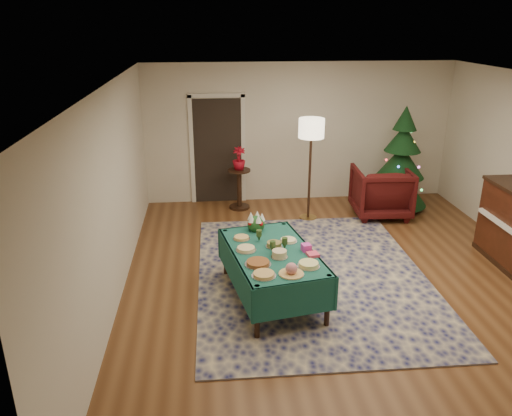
{
  "coord_description": "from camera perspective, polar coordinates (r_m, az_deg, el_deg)",
  "views": [
    {
      "loc": [
        -1.8,
        -6.01,
        3.43
      ],
      "look_at": [
        -1.13,
        0.71,
        0.87
      ],
      "focal_mm": 35.0,
      "sensor_mm": 36.0,
      "label": 1
    }
  ],
  "objects": [
    {
      "name": "goblet_1",
      "position": [
        6.35,
        3.3,
        -4.04
      ],
      "size": [
        0.07,
        0.07,
        0.16
      ],
      "color": "#2D471E",
      "rests_on": "buffet_table"
    },
    {
      "name": "platter_4",
      "position": [
        6.15,
        2.69,
        -5.29
      ],
      "size": [
        0.21,
        0.21,
        0.09
      ],
      "color": "silver",
      "rests_on": "buffet_table"
    },
    {
      "name": "centerpiece",
      "position": [
        6.89,
        0.0,
        -1.64
      ],
      "size": [
        0.25,
        0.25,
        0.28
      ],
      "color": "#1E4C1E",
      "rests_on": "buffet_table"
    },
    {
      "name": "doorway",
      "position": [
        9.77,
        -4.41,
        6.87
      ],
      "size": [
        1.08,
        0.04,
        2.16
      ],
      "color": "black",
      "rests_on": "ground"
    },
    {
      "name": "platter_8",
      "position": [
        6.65,
        -1.67,
        -3.43
      ],
      "size": [
        0.23,
        0.23,
        0.04
      ],
      "color": "silver",
      "rests_on": "buffet_table"
    },
    {
      "name": "gift_box",
      "position": [
        6.34,
        5.76,
        -4.52
      ],
      "size": [
        0.13,
        0.13,
        0.09
      ],
      "primitive_type": "cube",
      "rotation": [
        0.0,
        0.0,
        0.18
      ],
      "color": "#D93CB0",
      "rests_on": "buffet_table"
    },
    {
      "name": "side_table",
      "position": [
        9.57,
        -1.92,
        2.13
      ],
      "size": [
        0.43,
        0.43,
        0.78
      ],
      "color": "black",
      "rests_on": "ground"
    },
    {
      "name": "napkin_stack",
      "position": [
        6.24,
        6.51,
        -5.29
      ],
      "size": [
        0.16,
        0.16,
        0.04
      ],
      "primitive_type": "cube",
      "rotation": [
        0.0,
        0.0,
        0.18
      ],
      "color": "#F04261",
      "rests_on": "buffet_table"
    },
    {
      "name": "platter_1",
      "position": [
        5.76,
        4.06,
        -7.09
      ],
      "size": [
        0.29,
        0.29,
        0.15
      ],
      "color": "silver",
      "rests_on": "buffet_table"
    },
    {
      "name": "potted_plant",
      "position": [
        9.41,
        -1.96,
        5.12
      ],
      "size": [
        0.24,
        0.43,
        0.24
      ],
      "primitive_type": "imported",
      "color": "#A20B1B",
      "rests_on": "side_table"
    },
    {
      "name": "platter_7",
      "position": [
        6.59,
        3.71,
        -3.71
      ],
      "size": [
        0.23,
        0.23,
        0.04
      ],
      "color": "silver",
      "rests_on": "buffet_table"
    },
    {
      "name": "floor_lamp",
      "position": [
        8.77,
        6.33,
        8.34
      ],
      "size": [
        0.45,
        0.45,
        1.84
      ],
      "color": "#A57F3F",
      "rests_on": "ground"
    },
    {
      "name": "goblet_2",
      "position": [
        6.25,
        1.92,
        -4.44
      ],
      "size": [
        0.07,
        0.07,
        0.16
      ],
      "color": "#2D471E",
      "rests_on": "buffet_table"
    },
    {
      "name": "platter_3",
      "position": [
        5.98,
        0.22,
        -6.31
      ],
      "size": [
        0.32,
        0.32,
        0.05
      ],
      "color": "silver",
      "rests_on": "buffet_table"
    },
    {
      "name": "christmas_tree",
      "position": [
        9.79,
        16.22,
        4.87
      ],
      "size": [
        1.14,
        1.14,
        1.98
      ],
      "color": "black",
      "rests_on": "ground"
    },
    {
      "name": "goblet_0",
      "position": [
        6.56,
        0.35,
        -3.14
      ],
      "size": [
        0.07,
        0.07,
        0.16
      ],
      "color": "#2D471E",
      "rests_on": "buffet_table"
    },
    {
      "name": "room_shell",
      "position": [
        6.61,
        10.4,
        2.05
      ],
      "size": [
        7.0,
        7.0,
        7.0
      ],
      "color": "#593319",
      "rests_on": "ground"
    },
    {
      "name": "platter_5",
      "position": [
        6.33,
        -1.15,
        -4.7
      ],
      "size": [
        0.26,
        0.26,
        0.05
      ],
      "color": "silver",
      "rests_on": "buffet_table"
    },
    {
      "name": "platter_2",
      "position": [
        5.97,
        6.03,
        -6.45
      ],
      "size": [
        0.27,
        0.27,
        0.06
      ],
      "color": "silver",
      "rests_on": "buffet_table"
    },
    {
      "name": "buffet_table",
      "position": [
        6.4,
        1.84,
        -6.0
      ],
      "size": [
        1.33,
        1.92,
        0.69
      ],
      "color": "black",
      "rests_on": "ground"
    },
    {
      "name": "armchair",
      "position": [
        9.45,
        14.12,
        2.07
      ],
      "size": [
        1.04,
        0.98,
        1.01
      ],
      "primitive_type": "imported",
      "rotation": [
        0.0,
        0.0,
        3.08
      ],
      "color": "#420E0E",
      "rests_on": "ground"
    },
    {
      "name": "rug",
      "position": [
        7.22,
        6.37,
        -7.65
      ],
      "size": [
        3.25,
        4.24,
        0.02
      ],
      "primitive_type": "cube",
      "rotation": [
        0.0,
        0.0,
        -0.01
      ],
      "color": "#14174B",
      "rests_on": "ground"
    },
    {
      "name": "platter_6",
      "position": [
        6.43,
        2.08,
        -4.2
      ],
      "size": [
        0.22,
        0.22,
        0.07
      ],
      "color": "silver",
      "rests_on": "buffet_table"
    },
    {
      "name": "platter_0",
      "position": [
        5.73,
        0.9,
        -7.61
      ],
      "size": [
        0.28,
        0.28,
        0.04
      ],
      "color": "silver",
      "rests_on": "buffet_table"
    }
  ]
}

